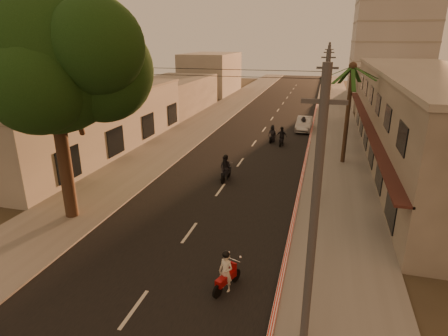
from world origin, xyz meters
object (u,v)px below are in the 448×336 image
Objects in this scene: palm_tree at (352,72)px; parked_car at (304,124)px; scooter_far_b at (303,125)px; scooter_mid_b at (282,137)px; scooter_mid_a at (226,169)px; scooter_far_a at (272,134)px; scooter_red at (226,273)px; broadleaf_tree at (59,62)px.

palm_tree reaches higher than parked_car.
palm_tree is 12.40m from scooter_far_b.
parked_car is (1.67, 6.63, -0.07)m from scooter_mid_b.
scooter_mid_a is 16.72m from scooter_far_b.
scooter_far_b reaches higher than parked_car.
scooter_mid_b is 1.10× the size of scooter_far_b.
palm_tree reaches higher than scooter_far_b.
scooter_far_b is (2.61, 4.96, -0.00)m from scooter_far_a.
parked_car is (4.36, 16.91, -0.14)m from scooter_mid_a.
scooter_far_b is 0.37× the size of parked_car.
scooter_red reaches higher than parked_car.
palm_tree is at bearing 95.32° from scooter_red.
scooter_red is at bearing -72.41° from scooter_mid_a.
broadleaf_tree is at bearing -127.76° from scooter_mid_a.
scooter_far_a is (1.69, 11.20, -0.11)m from scooter_mid_a.
palm_tree is 4.45× the size of scooter_mid_b.
scooter_mid_a is 11.33m from scooter_far_a.
scooter_far_a is at bearing -113.58° from parked_car.
scooter_far_a is at bearing 84.13° from scooter_mid_a.
parked_car is at bearing 99.04° from scooter_far_b.
scooter_mid_b is at bearing 62.81° from broadleaf_tree.
scooter_mid_b is (-0.43, 22.03, 0.01)m from scooter_red.
palm_tree is at bearing -69.25° from parked_car.
broadleaf_tree is 21.54m from scooter_mid_b.
scooter_red is 0.97× the size of scooter_mid_b.
scooter_red is at bearing -79.23° from scooter_far_b.
scooter_far_a is (-1.43, 22.95, -0.03)m from scooter_red.
scooter_far_b is (1.18, 27.91, -0.03)m from scooter_red.
broadleaf_tree is 12.58m from scooter_mid_a.
scooter_far_a is 1.04× the size of scooter_far_b.
broadleaf_tree reaches higher than scooter_red.
scooter_far_a is 5.61m from scooter_far_b.
scooter_mid_a is 1.14× the size of scooter_far_a.
scooter_mid_a is at bearing 125.68° from scooter_red.
broadleaf_tree is 27.93m from parked_car.
scooter_mid_b is 1.36m from scooter_far_a.
parked_car is (2.67, 5.71, -0.03)m from scooter_far_a.
palm_tree reaches higher than scooter_far_a.
scooter_far_b is (1.61, 5.88, -0.04)m from scooter_mid_b.
scooter_mid_a is 17.47m from parked_car.
scooter_mid_b reaches higher than scooter_red.
palm_tree is 13.01m from parked_car.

